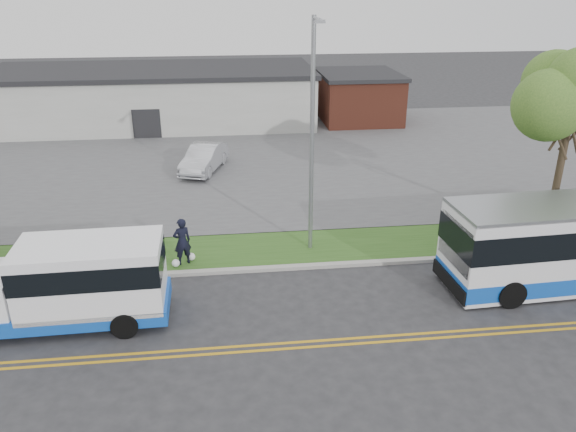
{
  "coord_description": "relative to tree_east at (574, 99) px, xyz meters",
  "views": [
    {
      "loc": [
        -0.49,
        -18.77,
        10.82
      ],
      "look_at": [
        2.04,
        2.82,
        1.6
      ],
      "focal_mm": 35.0,
      "sensor_mm": 36.0,
      "label": 1
    }
  ],
  "objects": [
    {
      "name": "commercial_building",
      "position": [
        -20.0,
        24.0,
        -4.02
      ],
      "size": [
        25.4,
        10.4,
        4.35
      ],
      "color": "#9E9E99",
      "rests_on": "ground"
    },
    {
      "name": "curb",
      "position": [
        -14.0,
        -1.9,
        -6.13
      ],
      "size": [
        80.0,
        0.3,
        0.15
      ],
      "primitive_type": "cube",
      "color": "#9E9B93",
      "rests_on": "ground"
    },
    {
      "name": "streetlight_near",
      "position": [
        -11.0,
        -0.27,
        -0.97
      ],
      "size": [
        0.35,
        1.53,
        9.5
      ],
      "color": "gray",
      "rests_on": "verge"
    },
    {
      "name": "lane_line_south",
      "position": [
        -14.0,
        -7.15,
        -6.2
      ],
      "size": [
        70.0,
        0.12,
        0.01
      ],
      "primitive_type": "cube",
      "color": "#C79017",
      "rests_on": "ground"
    },
    {
      "name": "brick_wing",
      "position": [
        -3.5,
        23.0,
        -4.24
      ],
      "size": [
        6.3,
        7.3,
        3.9
      ],
      "color": "brown",
      "rests_on": "ground"
    },
    {
      "name": "lane_line_north",
      "position": [
        -14.0,
        -6.85,
        -6.2
      ],
      "size": [
        70.0,
        0.12,
        0.01
      ],
      "primitive_type": "cube",
      "color": "#C79017",
      "rests_on": "ground"
    },
    {
      "name": "verge",
      "position": [
        -14.0,
        -0.1,
        -6.15
      ],
      "size": [
        80.0,
        3.3,
        0.1
      ],
      "primitive_type": "cube",
      "color": "#2A4E1A",
      "rests_on": "ground"
    },
    {
      "name": "parked_car_a",
      "position": [
        -15.75,
        10.91,
        -5.32
      ],
      "size": [
        3.02,
        5.04,
        1.57
      ],
      "primitive_type": "imported",
      "rotation": [
        0.0,
        0.0,
        -0.31
      ],
      "color": "#B6B8BE",
      "rests_on": "parking_lot"
    },
    {
      "name": "grocery_bag_right",
      "position": [
        -16.05,
        -0.85,
        -5.94
      ],
      "size": [
        0.32,
        0.32,
        0.32
      ],
      "primitive_type": "sphere",
      "color": "white",
      "rests_on": "verge"
    },
    {
      "name": "grocery_bag_left",
      "position": [
        -16.65,
        -1.35,
        -5.94
      ],
      "size": [
        0.32,
        0.32,
        0.32
      ],
      "primitive_type": "sphere",
      "color": "white",
      "rests_on": "verge"
    },
    {
      "name": "ground",
      "position": [
        -14.0,
        -3.0,
        -6.2
      ],
      "size": [
        140.0,
        140.0,
        0.0
      ],
      "primitive_type": "plane",
      "color": "#28282B",
      "rests_on": "ground"
    },
    {
      "name": "shuttle_bus",
      "position": [
        -19.8,
        -4.78,
        -4.65
      ],
      "size": [
        7.66,
        2.71,
        2.91
      ],
      "rotation": [
        0.0,
        0.0,
        0.02
      ],
      "color": "#1049B4",
      "rests_on": "ground"
    },
    {
      "name": "pedestrian",
      "position": [
        -16.35,
        -1.1,
        -5.11
      ],
      "size": [
        0.85,
        0.72,
        1.99
      ],
      "primitive_type": "imported",
      "rotation": [
        0.0,
        0.0,
        3.53
      ],
      "color": "black",
      "rests_on": "verge"
    },
    {
      "name": "parking_lot",
      "position": [
        -14.0,
        14.0,
        -6.15
      ],
      "size": [
        80.0,
        25.0,
        0.1
      ],
      "primitive_type": "cube",
      "color": "#4C4C4F",
      "rests_on": "ground"
    },
    {
      "name": "tree_east",
      "position": [
        0.0,
        0.0,
        0.0
      ],
      "size": [
        5.2,
        5.2,
        8.33
      ],
      "color": "#33291C",
      "rests_on": "verge"
    }
  ]
}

